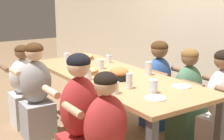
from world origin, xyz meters
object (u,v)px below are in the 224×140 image
Objects in this scene: pizza_board_main at (81,57)px; empty_plate_b at (182,86)px; diner_far_center at (158,88)px; diner_near_midright at (80,124)px; drinking_glass_b at (153,87)px; diner_far_midright at (188,100)px; diner_far_right at (220,110)px; drinking_glass_d at (88,75)px; cocktail_glass_blue at (109,59)px; drinking_glass_c at (129,82)px; drinking_glass_f at (115,89)px; skillet_bowl at (119,74)px; drinking_glass_g at (67,58)px; drinking_glass_e at (149,68)px; empty_plate_a at (155,98)px; diner_near_midleft at (37,95)px; diner_near_left at (24,90)px; pizza_board_second at (86,71)px; drinking_glass_a at (101,65)px.

pizza_board_main is 2.06× the size of empty_plate_b.
diner_near_midright reaches higher than diner_far_center.
drinking_glass_b reaches higher than pizza_board_main.
diner_far_right is at bearing 90.00° from diner_far_midright.
diner_far_right is at bearing 49.45° from drinking_glass_d.
diner_far_right reaches higher than diner_far_midright.
diner_far_center is at bearing 33.59° from cocktail_glass_blue.
drinking_glass_c reaches higher than empty_plate_b.
drinking_glass_b is at bearing -16.42° from cocktail_glass_blue.
drinking_glass_f is 1.15m from diner_far_right.
skillet_bowl reaches higher than drinking_glass_g.
skillet_bowl is 0.38m from drinking_glass_e.
drinking_glass_f reaches higher than empty_plate_a.
diner_far_center is 1.47m from diner_near_midleft.
diner_near_midright reaches higher than diner_near_left.
diner_near_midright reaches higher than drinking_glass_d.
diner_far_right is 1.04× the size of diner_far_midright.
cocktail_glass_blue is (-1.33, 0.03, 0.04)m from empty_plate_b.
pizza_board_second is at bearing -153.32° from empty_plate_b.
skillet_bowl is 1.40m from diner_near_left.
diner_far_center reaches higher than diner_far_midright.
drinking_glass_e is at bearing 8.69° from pizza_board_main.
diner_far_center is 0.98× the size of diner_near_midleft.
diner_near_left is (-1.04, -0.35, -0.36)m from drinking_glass_d.
diner_near_midleft reaches higher than pizza_board_second.
drinking_glass_c is (1.10, -0.49, 0.02)m from cocktail_glass_blue.
diner_near_left reaches higher than skillet_bowl.
diner_far_midright is at bearing 38.87° from drinking_glass_a.
cocktail_glass_blue is (-0.34, 0.53, 0.02)m from pizza_board_second.
cocktail_glass_blue is 1.04m from diner_near_midleft.
diner_near_midright is (1.49, -0.81, -0.27)m from pizza_board_main.
drinking_glass_e reaches higher than drinking_glass_d.
diner_far_right is at bearing 69.06° from empty_plate_b.
diner_near_midright is (-0.26, -0.60, -0.30)m from drinking_glass_b.
pizza_board_second is 0.26× the size of diner_far_center.
cocktail_glass_blue is at bearing 132.43° from drinking_glass_a.
empty_plate_b is at bearing 106.03° from empty_plate_a.
cocktail_glass_blue is at bearing 178.68° from empty_plate_b.
diner_near_midright is at bearing -28.55° from pizza_board_main.
drinking_glass_b is at bearing 2.06° from drinking_glass_g.
diner_near_left is (-1.76, -0.60, -0.37)m from drinking_glass_b.
pizza_board_second is 2.33× the size of drinking_glass_b.
pizza_board_second is 0.27× the size of diner_far_midright.
diner_far_center is at bearing 20.43° from diner_near_midright.
drinking_glass_c reaches higher than drinking_glass_a.
diner_near_midright is 1.37m from diner_far_midright.
drinking_glass_g is at bearing -124.94° from cocktail_glass_blue.
empty_plate_b is at bearing -1.32° from cocktail_glass_blue.
diner_far_midright is (-0.10, 1.06, -0.34)m from drinking_glass_f.
drinking_glass_b is 0.83× the size of drinking_glass_e.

